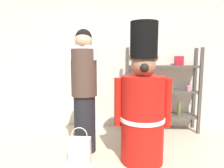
{
  "coord_description": "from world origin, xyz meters",
  "views": [
    {
      "loc": [
        0.2,
        -1.78,
        1.36
      ],
      "look_at": [
        0.02,
        0.9,
        1.0
      ],
      "focal_mm": 32.83,
      "sensor_mm": 36.0,
      "label": 1
    }
  ],
  "objects_px": {
    "merchandise_shelf": "(162,89)",
    "person_shopper": "(84,89)",
    "teddy_bear_guard": "(143,106)",
    "shopping_bag": "(80,150)"
  },
  "relations": [
    {
      "from": "shopping_bag",
      "to": "person_shopper",
      "type": "bearing_deg",
      "value": 89.73
    },
    {
      "from": "merchandise_shelf",
      "to": "person_shopper",
      "type": "xyz_separation_m",
      "value": [
        -1.25,
        -0.95,
        0.14
      ]
    },
    {
      "from": "teddy_bear_guard",
      "to": "person_shopper",
      "type": "height_order",
      "value": "teddy_bear_guard"
    },
    {
      "from": "merchandise_shelf",
      "to": "person_shopper",
      "type": "distance_m",
      "value": 1.58
    },
    {
      "from": "merchandise_shelf",
      "to": "teddy_bear_guard",
      "type": "distance_m",
      "value": 1.28
    },
    {
      "from": "teddy_bear_guard",
      "to": "person_shopper",
      "type": "xyz_separation_m",
      "value": [
        -0.8,
        0.24,
        0.18
      ]
    },
    {
      "from": "teddy_bear_guard",
      "to": "shopping_bag",
      "type": "distance_m",
      "value": 0.98
    },
    {
      "from": "merchandise_shelf",
      "to": "shopping_bag",
      "type": "distance_m",
      "value": 1.9
    },
    {
      "from": "merchandise_shelf",
      "to": "teddy_bear_guard",
      "type": "bearing_deg",
      "value": -110.57
    },
    {
      "from": "person_shopper",
      "to": "shopping_bag",
      "type": "xyz_separation_m",
      "value": [
        -0.0,
        -0.35,
        -0.73
      ]
    }
  ]
}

